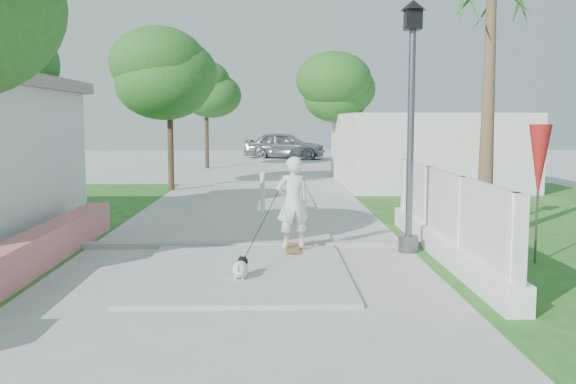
{
  "coord_description": "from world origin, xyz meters",
  "views": [
    {
      "loc": [
        0.46,
        -5.82,
        2.37
      ],
      "look_at": [
        0.73,
        5.46,
        1.1
      ],
      "focal_mm": 40.0,
      "sensor_mm": 36.0,
      "label": 1
    }
  ],
  "objects_px": {
    "bollard": "(262,192)",
    "skateboarder": "(271,217)",
    "patio_umbrella": "(539,162)",
    "parked_car": "(285,145)",
    "street_lamp": "(411,117)",
    "dog": "(241,268)"
  },
  "relations": [
    {
      "from": "bollard",
      "to": "skateboarder",
      "type": "bearing_deg",
      "value": -87.55
    },
    {
      "from": "bollard",
      "to": "skateboarder",
      "type": "relative_size",
      "value": 0.48
    },
    {
      "from": "bollard",
      "to": "patio_umbrella",
      "type": "height_order",
      "value": "patio_umbrella"
    },
    {
      "from": "skateboarder",
      "to": "parked_car",
      "type": "relative_size",
      "value": 0.47
    },
    {
      "from": "street_lamp",
      "to": "parked_car",
      "type": "height_order",
      "value": "street_lamp"
    },
    {
      "from": "skateboarder",
      "to": "dog",
      "type": "xyz_separation_m",
      "value": [
        -0.44,
        -1.36,
        -0.56
      ]
    },
    {
      "from": "parked_car",
      "to": "skateboarder",
      "type": "bearing_deg",
      "value": -170.9
    },
    {
      "from": "dog",
      "to": "bollard",
      "type": "bearing_deg",
      "value": 96.67
    },
    {
      "from": "bollard",
      "to": "dog",
      "type": "distance_m",
      "value": 6.58
    },
    {
      "from": "street_lamp",
      "to": "skateboarder",
      "type": "xyz_separation_m",
      "value": [
        -2.48,
        -0.71,
        -1.67
      ]
    },
    {
      "from": "skateboarder",
      "to": "parked_car",
      "type": "distance_m",
      "value": 28.69
    },
    {
      "from": "street_lamp",
      "to": "patio_umbrella",
      "type": "xyz_separation_m",
      "value": [
        1.9,
        -1.0,
        -0.74
      ]
    },
    {
      "from": "bollard",
      "to": "skateboarder",
      "type": "distance_m",
      "value": 5.21
    },
    {
      "from": "skateboarder",
      "to": "dog",
      "type": "relative_size",
      "value": 4.31
    },
    {
      "from": "dog",
      "to": "parked_car",
      "type": "relative_size",
      "value": 0.11
    },
    {
      "from": "street_lamp",
      "to": "bollard",
      "type": "bearing_deg",
      "value": 120.96
    },
    {
      "from": "bollard",
      "to": "dog",
      "type": "height_order",
      "value": "bollard"
    },
    {
      "from": "skateboarder",
      "to": "dog",
      "type": "height_order",
      "value": "skateboarder"
    },
    {
      "from": "street_lamp",
      "to": "bollard",
      "type": "height_order",
      "value": "street_lamp"
    },
    {
      "from": "street_lamp",
      "to": "bollard",
      "type": "xyz_separation_m",
      "value": [
        -2.7,
        4.5,
        -1.84
      ]
    },
    {
      "from": "patio_umbrella",
      "to": "dog",
      "type": "relative_size",
      "value": 4.33
    },
    {
      "from": "patio_umbrella",
      "to": "street_lamp",
      "type": "bearing_deg",
      "value": 152.24
    }
  ]
}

